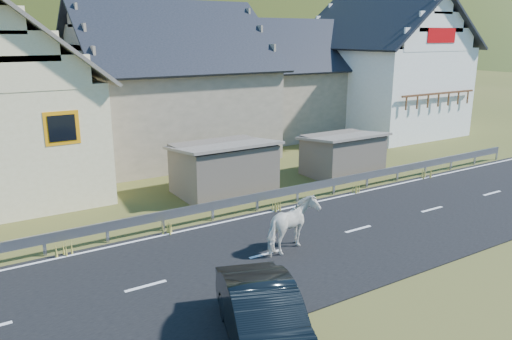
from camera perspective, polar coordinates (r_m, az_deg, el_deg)
ground at (r=18.54m, az=11.60°, el=-6.75°), size 160.00×160.00×0.00m
road at (r=18.53m, az=11.60°, el=-6.70°), size 60.00×7.00×0.04m
lane_markings at (r=18.52m, az=11.60°, el=-6.62°), size 60.00×6.60×0.01m
guardrail at (r=20.99m, az=4.78°, el=-2.24°), size 28.10×0.09×0.75m
shed_left at (r=22.09m, az=-3.74°, el=0.12°), size 4.30×3.30×2.40m
shed_right at (r=25.37m, az=9.84°, el=1.67°), size 3.80×2.90×2.20m
house_stone_a at (r=29.55m, az=-10.12°, el=10.68°), size 10.80×9.80×8.90m
house_stone_b at (r=36.19m, az=3.74°, el=11.03°), size 9.80×8.80×8.10m
house_white at (r=37.79m, az=14.09°, el=12.05°), size 8.80×10.80×9.70m
mountain at (r=194.92m, az=-26.81°, el=5.62°), size 440.00×280.00×260.00m
horse at (r=16.19m, az=4.19°, el=-6.33°), size 1.55×2.23×1.72m
car at (r=11.53m, az=0.97°, el=-16.70°), size 2.91×4.71×1.47m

